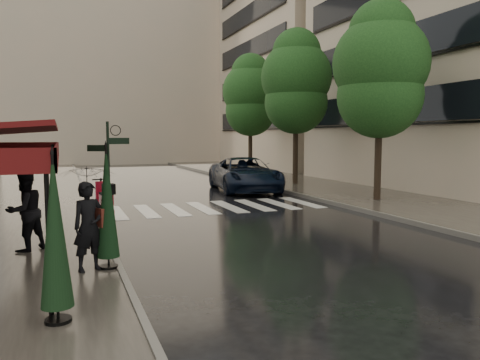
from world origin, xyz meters
TOP-DOWN VIEW (x-y plane):
  - ground at (0.00, 0.00)m, footprint 120.00×120.00m
  - sidewalk_near at (-4.50, 12.00)m, footprint 6.00×60.00m
  - sidewalk_far at (10.25, 12.00)m, footprint 5.50×60.00m
  - curb_near at (-1.45, 12.00)m, footprint 0.12×60.00m
  - curb_far at (7.45, 12.00)m, footprint 0.12×60.00m
  - crosswalk at (2.98, 6.00)m, footprint 7.85×3.20m
  - signpost at (-1.19, 3.00)m, footprint 1.17×0.29m
  - haussmann_near at (16.50, 9.00)m, footprint 8.00×15.00m
  - haussmann_far at (16.50, 26.00)m, footprint 8.00×16.00m
  - backdrop_building at (3.00, 38.00)m, footprint 22.00×6.00m
  - tree_near at (9.60, 5.00)m, footprint 3.80×3.80m
  - tree_mid at (9.50, 12.00)m, footprint 3.80×3.80m
  - tree_far at (9.70, 19.00)m, footprint 3.80×3.80m
  - pedestrian_with_umbrella at (-2.00, -1.54)m, footprint 1.31×1.32m
  - pedestrian_terrace at (-3.24, 0.57)m, footprint 1.12×1.10m
  - scooter at (-1.19, 4.55)m, footprint 0.60×1.96m
  - parked_car at (5.99, 10.62)m, footprint 3.47×6.24m
  - parasol_front at (-1.65, -1.50)m, footprint 0.43×0.43m
  - parasol_back at (-2.56, -4.01)m, footprint 0.44×0.44m

SIDE VIEW (x-z plane):
  - ground at x=0.00m, z-range 0.00..0.00m
  - crosswalk at x=2.98m, z-range 0.00..0.01m
  - sidewalk_near at x=-4.50m, z-range 0.00..0.12m
  - sidewalk_far at x=10.25m, z-range 0.00..0.12m
  - curb_near at x=-1.45m, z-range -0.01..0.15m
  - curb_far at x=7.45m, z-range -0.01..0.15m
  - scooter at x=-1.19m, z-range -0.05..1.24m
  - parked_car at x=5.99m, z-range 0.00..1.65m
  - pedestrian_terrace at x=-3.24m, z-range 0.12..1.94m
  - parasol_back at x=-2.56m, z-range 0.21..2.58m
  - parasol_front at x=-1.65m, z-range 0.21..2.63m
  - pedestrian_with_umbrella at x=-2.00m, z-range 0.53..3.00m
  - signpost at x=-1.19m, z-range 0.28..3.38m
  - tree_near at x=9.60m, z-range 1.33..9.31m
  - tree_far at x=9.70m, z-range 1.37..9.54m
  - tree_mid at x=9.50m, z-range 1.42..9.76m
  - haussmann_near at x=16.50m, z-range 0.00..18.00m
  - haussmann_far at x=16.50m, z-range 0.00..18.50m
  - backdrop_building at x=3.00m, z-range 0.00..20.00m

